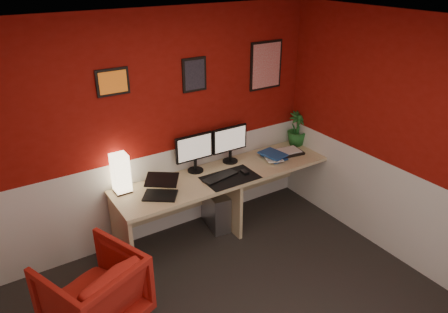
% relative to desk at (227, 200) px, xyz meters
% --- Properties ---
extents(ceiling, '(4.00, 3.50, 0.01)m').
position_rel_desk_xyz_m(ceiling, '(-0.77, -1.41, 2.13)').
color(ceiling, white).
rests_on(ceiling, ground).
extents(wall_back, '(4.00, 0.01, 2.50)m').
position_rel_desk_xyz_m(wall_back, '(-0.77, 0.34, 0.89)').
color(wall_back, maroon).
rests_on(wall_back, ground).
extents(wall_right, '(0.01, 3.50, 2.50)m').
position_rel_desk_xyz_m(wall_right, '(1.23, -1.41, 0.89)').
color(wall_right, maroon).
rests_on(wall_right, ground).
extents(wainscot_back, '(4.00, 0.01, 1.00)m').
position_rel_desk_xyz_m(wainscot_back, '(-0.77, 0.34, 0.14)').
color(wainscot_back, silver).
rests_on(wainscot_back, ground).
extents(wainscot_right, '(0.01, 3.50, 1.00)m').
position_rel_desk_xyz_m(wainscot_right, '(1.23, -1.41, 0.14)').
color(wainscot_right, silver).
rests_on(wainscot_right, ground).
extents(desk, '(2.60, 0.65, 0.73)m').
position_rel_desk_xyz_m(desk, '(0.00, 0.00, 0.00)').
color(desk, tan).
rests_on(desk, ground).
extents(shoji_lamp, '(0.16, 0.16, 0.40)m').
position_rel_desk_xyz_m(shoji_lamp, '(-1.14, 0.22, 0.56)').
color(shoji_lamp, '#FFE5B2').
rests_on(shoji_lamp, desk).
extents(laptop, '(0.40, 0.38, 0.22)m').
position_rel_desk_xyz_m(laptop, '(-0.85, -0.08, 0.47)').
color(laptop, black).
rests_on(laptop, desk).
extents(monitor_left, '(0.45, 0.06, 0.58)m').
position_rel_desk_xyz_m(monitor_left, '(-0.28, 0.22, 0.66)').
color(monitor_left, black).
rests_on(monitor_left, desk).
extents(monitor_right, '(0.45, 0.06, 0.58)m').
position_rel_desk_xyz_m(monitor_right, '(0.18, 0.21, 0.66)').
color(monitor_right, black).
rests_on(monitor_right, desk).
extents(desk_mat, '(0.60, 0.38, 0.01)m').
position_rel_desk_xyz_m(desk_mat, '(-0.04, -0.13, 0.37)').
color(desk_mat, black).
rests_on(desk_mat, desk).
extents(keyboard, '(0.44, 0.22, 0.02)m').
position_rel_desk_xyz_m(keyboard, '(-0.14, -0.07, 0.38)').
color(keyboard, black).
rests_on(keyboard, desk_mat).
extents(mouse, '(0.07, 0.10, 0.03)m').
position_rel_desk_xyz_m(mouse, '(0.15, -0.13, 0.39)').
color(mouse, black).
rests_on(mouse, desk_mat).
extents(book_bottom, '(0.22, 0.30, 0.03)m').
position_rel_desk_xyz_m(book_bottom, '(0.57, 0.01, 0.38)').
color(book_bottom, '#1F498F').
rests_on(book_bottom, desk).
extents(book_middle, '(0.28, 0.32, 0.02)m').
position_rel_desk_xyz_m(book_middle, '(0.54, 0.01, 0.40)').
color(book_middle, silver).
rests_on(book_middle, book_bottom).
extents(book_top, '(0.27, 0.34, 0.03)m').
position_rel_desk_xyz_m(book_top, '(0.53, -0.03, 0.43)').
color(book_top, '#1F498F').
rests_on(book_top, book_middle).
extents(zen_tray, '(0.38, 0.29, 0.03)m').
position_rel_desk_xyz_m(zen_tray, '(0.90, 0.03, 0.38)').
color(zen_tray, black).
rests_on(zen_tray, desk).
extents(potted_plant, '(0.25, 0.25, 0.43)m').
position_rel_desk_xyz_m(potted_plant, '(1.18, 0.18, 0.58)').
color(potted_plant, '#19591E').
rests_on(potted_plant, desk).
extents(pc_tower, '(0.26, 0.47, 0.45)m').
position_rel_desk_xyz_m(pc_tower, '(-0.09, 0.10, -0.14)').
color(pc_tower, '#99999E').
rests_on(pc_tower, ground).
extents(armchair, '(0.95, 0.96, 0.68)m').
position_rel_desk_xyz_m(armchair, '(-1.74, -0.61, -0.03)').
color(armchair, '#AA1E14').
rests_on(armchair, ground).
extents(art_left, '(0.32, 0.02, 0.26)m').
position_rel_desk_xyz_m(art_left, '(-1.08, 0.33, 1.49)').
color(art_left, orange).
rests_on(art_left, wall_back).
extents(art_center, '(0.28, 0.02, 0.36)m').
position_rel_desk_xyz_m(art_center, '(-0.20, 0.33, 1.44)').
color(art_center, black).
rests_on(art_center, wall_back).
extents(art_right, '(0.44, 0.02, 0.56)m').
position_rel_desk_xyz_m(art_right, '(0.75, 0.33, 1.42)').
color(art_right, red).
rests_on(art_right, wall_back).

